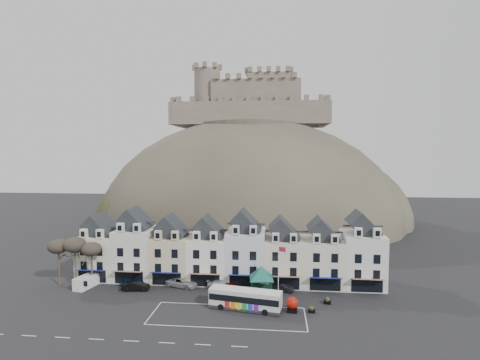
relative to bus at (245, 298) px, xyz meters
name	(u,v)px	position (x,y,z in m)	size (l,w,h in m)	color
ground	(213,319)	(-4.29, -3.67, -1.68)	(300.00, 300.00, 0.00)	black
coach_bay_markings	(228,316)	(-2.29, -2.42, -1.68)	(22.00, 7.50, 0.01)	silver
townhouse_terrace	(228,252)	(-4.14, 12.30, 3.62)	(54.40, 9.35, 11.80)	white
castle_hill	(253,224)	(-3.04, 65.28, -1.57)	(100.00, 76.00, 68.00)	#3E3930
castle	(252,101)	(-3.78, 72.26, 38.52)	(50.20, 22.20, 22.00)	#675C4E
tree_left_far	(58,247)	(-33.29, 6.83, 5.22)	(3.61, 3.61, 8.24)	#3E3327
tree_left_mid	(75,245)	(-30.29, 6.83, 5.56)	(3.78, 3.78, 8.64)	#3E3327
tree_left_near	(91,250)	(-27.29, 6.83, 4.88)	(3.43, 3.43, 7.84)	#3E3327
bus	(245,298)	(0.00, 0.00, 0.00)	(11.03, 4.40, 3.04)	#262628
bus_shelter	(261,273)	(2.14, 5.83, 2.06)	(7.55, 7.55, 4.82)	black
red_buoy	(292,304)	(6.90, -0.04, -0.57)	(1.76, 1.76, 2.17)	black
flagpole	(279,268)	(4.98, 4.72, 3.29)	(1.16, 0.57, 8.70)	silver
white_van	(86,282)	(-28.13, 6.33, -0.64)	(2.88, 4.83, 2.06)	white
planter_west	(327,301)	(12.40, 3.25, -1.16)	(1.16, 0.76, 1.07)	black
planter_east	(312,309)	(9.70, -0.17, -1.20)	(0.99, 0.69, 0.99)	black
car_navy	(133,283)	(-20.29, 7.57, -0.98)	(1.64, 4.08, 1.39)	#0D1D42
car_black	(136,286)	(-19.09, 5.83, -0.93)	(1.59, 4.55, 1.50)	black
car_silver	(182,282)	(-11.73, 8.33, -0.90)	(2.57, 5.48, 1.55)	#9D9FA4
car_white	(222,285)	(-4.69, 7.65, -0.94)	(2.07, 5.09, 1.48)	#B8B8B8
car_maroon	(231,286)	(-3.03, 7.54, -1.02)	(1.55, 3.85, 1.31)	#4D0804
car_charcoal	(283,288)	(5.71, 7.88, -1.06)	(1.31, 3.75, 1.24)	black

